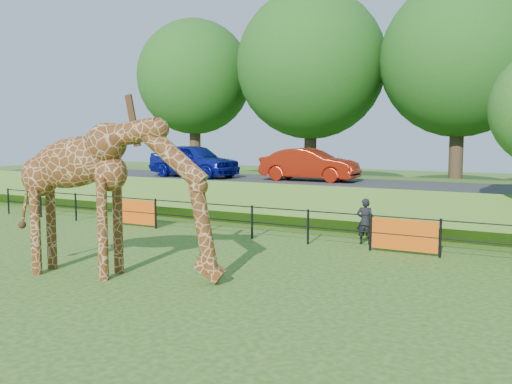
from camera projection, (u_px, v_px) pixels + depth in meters
ground at (139, 316)px, 10.83m from camera, size 90.00×90.00×0.00m
giraffe at (116, 198)px, 13.56m from camera, size 5.49×2.17×3.86m
perimeter_fence at (308, 227)px, 17.74m from camera, size 28.07×0.10×1.10m
embankment at (379, 199)px, 24.27m from camera, size 40.00×9.00×1.30m
road at (368, 185)px, 22.89m from camera, size 40.00×5.00×0.12m
car_blue at (194, 160)px, 26.48m from camera, size 4.70×2.33×1.54m
car_red at (309, 165)px, 24.36m from camera, size 4.23×1.59×1.38m
visitor at (365, 221)px, 17.73m from camera, size 0.59×0.44×1.45m
bg_tree_line at (457, 58)px, 28.35m from camera, size 37.30×8.80×11.82m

